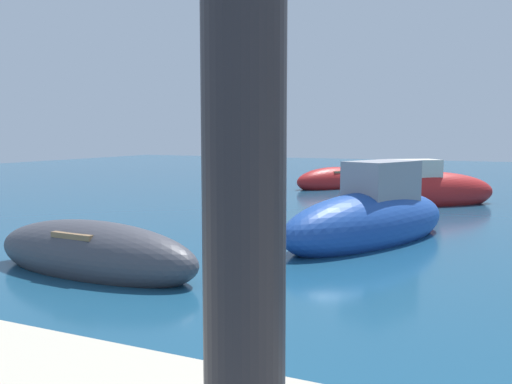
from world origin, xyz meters
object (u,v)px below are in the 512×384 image
Objects in this scene: moored_boat_7 at (93,254)px; moored_boat_10 at (334,180)px; moored_boat_1 at (424,191)px; moored_boat_0 at (371,219)px.

moored_boat_10 is at bearing 95.32° from moored_boat_7.
moored_boat_7 is (-3.38, -10.61, -0.12)m from moored_boat_1.
moored_boat_0 reaches higher than moored_boat_10.
moored_boat_1 is (0.10, 6.39, -0.04)m from moored_boat_0.
moored_boat_0 is 1.11× the size of moored_boat_1.
moored_boat_10 is (-3.93, 3.72, -0.11)m from moored_boat_1.
moored_boat_1 reaches higher than moored_boat_10.
moored_boat_1 is at bearing 75.44° from moored_boat_7.
moored_boat_0 reaches higher than moored_boat_1.
moored_boat_10 is (-3.84, 10.11, -0.15)m from moored_boat_0.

